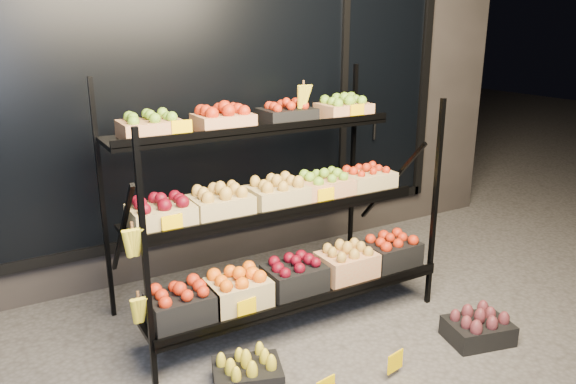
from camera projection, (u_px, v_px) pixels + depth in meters
ground at (325, 354)px, 3.50m from camera, size 24.00×24.00×0.00m
building at (172, 48)px, 5.13m from camera, size 6.00×2.08×3.50m
display_rack at (277, 208)px, 3.77m from camera, size 2.18×1.02×1.68m
tag_floor_b at (395, 368)px, 3.26m from camera, size 0.13×0.01×0.12m
floor_crate_midleft at (247, 372)px, 3.17m from camera, size 0.45×0.39×0.20m
floor_crate_right at (478, 327)px, 3.63m from camera, size 0.45×0.38×0.20m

